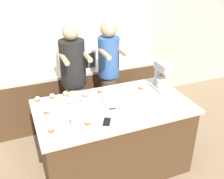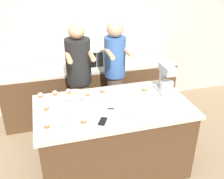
{
  "view_description": "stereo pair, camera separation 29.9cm",
  "coord_description": "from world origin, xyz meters",
  "px_view_note": "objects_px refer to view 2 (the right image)",
  "views": [
    {
      "loc": [
        -1.0,
        -2.42,
        2.45
      ],
      "look_at": [
        0.0,
        0.05,
        1.09
      ],
      "focal_mm": 42.0,
      "sensor_mm": 36.0,
      "label": 1
    },
    {
      "loc": [
        -0.72,
        -2.51,
        2.45
      ],
      "look_at": [
        0.0,
        0.05,
        1.09
      ],
      "focal_mm": 42.0,
      "sensor_mm": 36.0,
      "label": 2
    }
  ],
  "objects_px": {
    "cell_phone": "(103,121)",
    "cupcake_5": "(55,93)",
    "microwave_oven": "(86,57)",
    "baking_tray": "(121,98)",
    "cupcake_6": "(87,93)",
    "cupcake_7": "(40,95)",
    "cupcake_1": "(47,125)",
    "person_left": "(80,81)",
    "stand_mixer": "(166,80)",
    "cupcake_2": "(83,120)",
    "cupcake_0": "(145,89)",
    "cupcake_8": "(68,91)",
    "knife": "(116,109)",
    "drinking_glass": "(70,119)",
    "small_plate": "(135,113)",
    "cupcake_3": "(46,107)",
    "cupcake_4": "(103,90)",
    "mixing_bowl": "(75,98)",
    "person_right": "(115,76)"
  },
  "relations": [
    {
      "from": "person_left",
      "to": "cell_phone",
      "type": "xyz_separation_m",
      "value": [
        0.07,
        -1.07,
        0.02
      ]
    },
    {
      "from": "baking_tray",
      "to": "cell_phone",
      "type": "height_order",
      "value": "baking_tray"
    },
    {
      "from": "baking_tray",
      "to": "small_plate",
      "type": "distance_m",
      "value": 0.34
    },
    {
      "from": "small_plate",
      "to": "cupcake_2",
      "type": "bearing_deg",
      "value": -177.5
    },
    {
      "from": "microwave_oven",
      "to": "cupcake_2",
      "type": "xyz_separation_m",
      "value": [
        -0.33,
        -1.61,
        -0.09
      ]
    },
    {
      "from": "cupcake_3",
      "to": "cupcake_7",
      "type": "xyz_separation_m",
      "value": [
        -0.05,
        0.32,
        0.0
      ]
    },
    {
      "from": "baking_tray",
      "to": "cupcake_5",
      "type": "xyz_separation_m",
      "value": [
        -0.75,
        0.34,
        0.01
      ]
    },
    {
      "from": "drinking_glass",
      "to": "cupcake_0",
      "type": "distance_m",
      "value": 1.13
    },
    {
      "from": "cell_phone",
      "to": "cupcake_1",
      "type": "height_order",
      "value": "cupcake_1"
    },
    {
      "from": "mixing_bowl",
      "to": "drinking_glass",
      "type": "bearing_deg",
      "value": -105.41
    },
    {
      "from": "cupcake_7",
      "to": "cupcake_8",
      "type": "xyz_separation_m",
      "value": [
        0.34,
        0.01,
        0.0
      ]
    },
    {
      "from": "person_right",
      "to": "cupcake_0",
      "type": "relative_size",
      "value": 28.89
    },
    {
      "from": "drinking_glass",
      "to": "small_plate",
      "type": "height_order",
      "value": "drinking_glass"
    },
    {
      "from": "cupcake_4",
      "to": "baking_tray",
      "type": "bearing_deg",
      "value": -56.89
    },
    {
      "from": "cupcake_2",
      "to": "cupcake_3",
      "type": "relative_size",
      "value": 1.0
    },
    {
      "from": "drinking_glass",
      "to": "small_plate",
      "type": "distance_m",
      "value": 0.7
    },
    {
      "from": "cupcake_0",
      "to": "cupcake_5",
      "type": "xyz_separation_m",
      "value": [
        -1.12,
        0.19,
        0.0
      ]
    },
    {
      "from": "stand_mixer",
      "to": "cupcake_1",
      "type": "height_order",
      "value": "stand_mixer"
    },
    {
      "from": "cupcake_0",
      "to": "cupcake_2",
      "type": "relative_size",
      "value": 1.0
    },
    {
      "from": "cupcake_0",
      "to": "cupcake_8",
      "type": "relative_size",
      "value": 1.0
    },
    {
      "from": "microwave_oven",
      "to": "baking_tray",
      "type": "bearing_deg",
      "value": -81.32
    },
    {
      "from": "mixing_bowl",
      "to": "cupcake_0",
      "type": "relative_size",
      "value": 4.03
    },
    {
      "from": "cupcake_3",
      "to": "cupcake_5",
      "type": "height_order",
      "value": "same"
    },
    {
      "from": "cupcake_1",
      "to": "cupcake_8",
      "type": "height_order",
      "value": "same"
    },
    {
      "from": "person_left",
      "to": "mixing_bowl",
      "type": "distance_m",
      "value": 0.64
    },
    {
      "from": "baking_tray",
      "to": "drinking_glass",
      "type": "xyz_separation_m",
      "value": [
        -0.65,
        -0.35,
        0.04
      ]
    },
    {
      "from": "cupcake_6",
      "to": "cupcake_7",
      "type": "height_order",
      "value": "same"
    },
    {
      "from": "mixing_bowl",
      "to": "drinking_glass",
      "type": "distance_m",
      "value": 0.42
    },
    {
      "from": "knife",
      "to": "cupcake_1",
      "type": "bearing_deg",
      "value": -168.4
    },
    {
      "from": "cupcake_0",
      "to": "cupcake_1",
      "type": "xyz_separation_m",
      "value": [
        -1.25,
        -0.49,
        0.0
      ]
    },
    {
      "from": "small_plate",
      "to": "cupcake_6",
      "type": "distance_m",
      "value": 0.7
    },
    {
      "from": "stand_mixer",
      "to": "cupcake_2",
      "type": "height_order",
      "value": "stand_mixer"
    },
    {
      "from": "cupcake_0",
      "to": "cupcake_3",
      "type": "height_order",
      "value": "same"
    },
    {
      "from": "cupcake_1",
      "to": "cupcake_7",
      "type": "relative_size",
      "value": 1.0
    },
    {
      "from": "cell_phone",
      "to": "cupcake_0",
      "type": "relative_size",
      "value": 2.7
    },
    {
      "from": "person_right",
      "to": "small_plate",
      "type": "height_order",
      "value": "person_right"
    },
    {
      "from": "person_right",
      "to": "stand_mixer",
      "type": "distance_m",
      "value": 0.79
    },
    {
      "from": "cupcake_1",
      "to": "cupcake_4",
      "type": "distance_m",
      "value": 0.94
    },
    {
      "from": "cupcake_1",
      "to": "cupcake_4",
      "type": "bearing_deg",
      "value": 39.59
    },
    {
      "from": "cell_phone",
      "to": "cupcake_5",
      "type": "distance_m",
      "value": 0.85
    },
    {
      "from": "mixing_bowl",
      "to": "cupcake_4",
      "type": "height_order",
      "value": "mixing_bowl"
    },
    {
      "from": "knife",
      "to": "microwave_oven",
      "type": "bearing_deg",
      "value": 92.89
    },
    {
      "from": "microwave_oven",
      "to": "cell_phone",
      "type": "bearing_deg",
      "value": -94.56
    },
    {
      "from": "person_right",
      "to": "cupcake_4",
      "type": "relative_size",
      "value": 28.89
    },
    {
      "from": "stand_mixer",
      "to": "cupcake_2",
      "type": "distance_m",
      "value": 1.22
    },
    {
      "from": "cupcake_1",
      "to": "cupcake_6",
      "type": "height_order",
      "value": "same"
    },
    {
      "from": "cell_phone",
      "to": "cupcake_5",
      "type": "xyz_separation_m",
      "value": [
        -0.43,
        0.73,
        0.02
      ]
    },
    {
      "from": "drinking_glass",
      "to": "person_left",
      "type": "bearing_deg",
      "value": 75.9
    },
    {
      "from": "person_right",
      "to": "cupcake_4",
      "type": "bearing_deg",
      "value": -124.22
    },
    {
      "from": "drinking_glass",
      "to": "cell_phone",
      "type": "bearing_deg",
      "value": -9.07
    }
  ]
}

